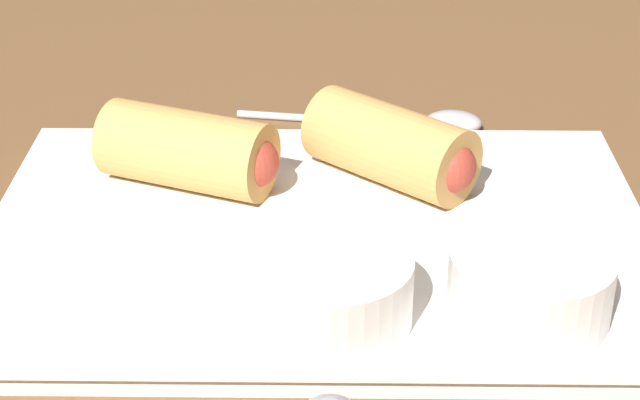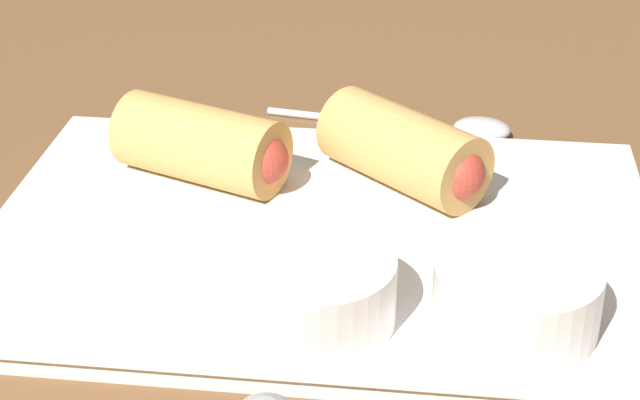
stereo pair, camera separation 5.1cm
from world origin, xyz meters
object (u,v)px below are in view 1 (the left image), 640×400
object	(u,v)px
serving_plate	(320,242)
spoon	(432,122)
dipping_bowl_far	(533,282)
dipping_bowl_near	(329,287)

from	to	relation	value
serving_plate	spoon	bearing A→B (deg)	-114.56
spoon	dipping_bowl_far	bearing A→B (deg)	96.37
dipping_bowl_near	spoon	distance (cm)	24.22
dipping_bowl_near	dipping_bowl_far	xyz separation A→B (cm)	(-9.04, -0.48, 0.00)
dipping_bowl_near	dipping_bowl_far	bearing A→B (deg)	-176.95
serving_plate	spoon	world-z (taller)	serving_plate
dipping_bowl_near	dipping_bowl_far	world-z (taller)	same
dipping_bowl_near	spoon	world-z (taller)	dipping_bowl_near
serving_plate	dipping_bowl_far	world-z (taller)	dipping_bowl_far
dipping_bowl_near	dipping_bowl_far	distance (cm)	9.05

